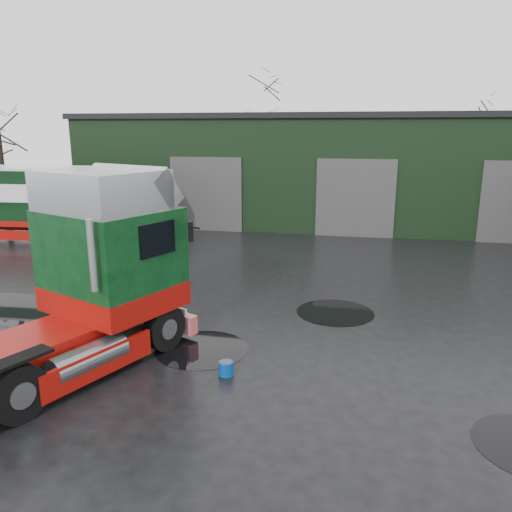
{
  "coord_description": "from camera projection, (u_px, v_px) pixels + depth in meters",
  "views": [
    {
      "loc": [
        2.3,
        -12.12,
        5.46
      ],
      "look_at": [
        -0.75,
        2.3,
        1.7
      ],
      "focal_mm": 35.0,
      "sensor_mm": 36.0,
      "label": 1
    }
  ],
  "objects": [
    {
      "name": "tree_back_a",
      "position": [
        263.0,
        138.0,
        41.77
      ],
      "size": [
        4.4,
        4.4,
        9.5
      ],
      "primitive_type": null,
      "color": "black",
      "rests_on": "ground"
    },
    {
      "name": "puddle_1",
      "position": [
        335.0,
        312.0,
        15.29
      ],
      "size": [
        2.37,
        2.37,
        0.01
      ],
      "primitive_type": "cylinder",
      "color": "black",
      "rests_on": "ground"
    },
    {
      "name": "hero_tractor",
      "position": [
        36.0,
        280.0,
        10.79
      ],
      "size": [
        5.72,
        8.0,
        4.58
      ],
      "primitive_type": null,
      "rotation": [
        0.0,
        0.0,
        -0.4
      ],
      "color": "#0A3415",
      "rests_on": "ground"
    },
    {
      "name": "puddle_0",
      "position": [
        202.0,
        349.0,
        12.73
      ],
      "size": [
        2.38,
        2.38,
        0.01
      ],
      "primitive_type": "cylinder",
      "color": "black",
      "rests_on": "ground"
    },
    {
      "name": "tree_back_b",
      "position": [
        465.0,
        152.0,
        38.8
      ],
      "size": [
        4.4,
        4.4,
        7.5
      ],
      "primitive_type": null,
      "color": "black",
      "rests_on": "ground"
    },
    {
      "name": "ground",
      "position": [
        266.0,
        340.0,
        13.29
      ],
      "size": [
        100.0,
        100.0,
        0.0
      ],
      "primitive_type": "plane",
      "color": "black"
    },
    {
      "name": "wash_bucket",
      "position": [
        226.0,
        368.0,
        11.37
      ],
      "size": [
        0.43,
        0.43,
        0.32
      ],
      "primitive_type": "cylinder",
      "rotation": [
        0.0,
        0.0,
        -0.34
      ],
      "color": "navy",
      "rests_on": "ground"
    },
    {
      "name": "tree_left",
      "position": [
        0.0,
        152.0,
        27.03
      ],
      "size": [
        4.4,
        4.4,
        8.5
      ],
      "primitive_type": null,
      "color": "black",
      "rests_on": "ground"
    },
    {
      "name": "warehouse",
      "position": [
        358.0,
        167.0,
        31.07
      ],
      "size": [
        32.4,
        12.4,
        6.3
      ],
      "color": "black",
      "rests_on": "ground"
    },
    {
      "name": "trailer_left",
      "position": [
        22.0,
        205.0,
        24.28
      ],
      "size": [
        12.21,
        3.28,
        3.75
      ],
      "primitive_type": null,
      "rotation": [
        0.0,
        0.0,
        1.64
      ],
      "color": "silver",
      "rests_on": "ground"
    }
  ]
}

